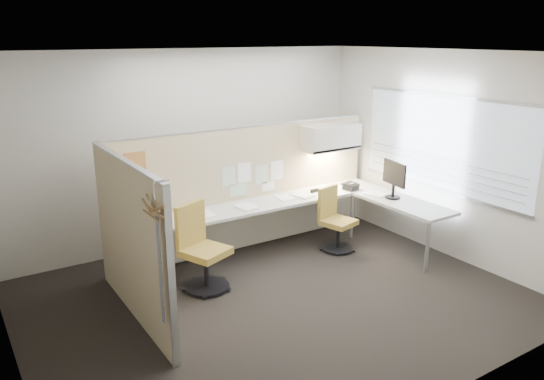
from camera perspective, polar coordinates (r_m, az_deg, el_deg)
floor at (r=6.35m, az=0.37°, el=-11.63°), size 5.50×4.50×0.01m
ceiling at (r=5.61m, az=0.43°, el=14.61°), size 5.50×4.50×0.01m
wall_back at (r=7.75m, az=-8.79°, el=4.43°), size 5.50×0.02×2.80m
wall_front at (r=4.23m, az=17.47°, el=-6.31°), size 5.50×0.02×2.80m
wall_right at (r=7.64m, az=17.94°, el=3.66°), size 0.02×4.50×2.80m
window_pane at (r=7.60m, az=17.91°, el=4.74°), size 0.01×2.80×1.30m
partition_back at (r=7.56m, az=-2.78°, el=0.20°), size 4.10×0.06×1.75m
partition_left at (r=5.82m, az=-14.92°, el=-5.41°), size 0.06×2.20×1.75m
desk at (r=7.45m, az=1.62°, el=-2.23°), size 4.00×2.07×0.73m
overhead_bin at (r=7.99m, az=6.36°, el=5.69°), size 0.90×0.36×0.38m
task_light_strip at (r=8.03m, az=6.31°, el=4.22°), size 0.60×0.06×0.02m
pinned_papers at (r=7.53m, az=-2.14°, el=1.38°), size 1.01×0.00×0.47m
poster at (r=6.76m, az=-14.51°, el=2.51°), size 0.28×0.00×0.35m
chair_left at (r=6.47m, az=-7.67°, el=-6.46°), size 0.63×0.65×1.04m
chair_right at (r=7.62m, az=6.76°, el=-3.36°), size 0.51×0.53×0.90m
monitor at (r=7.69m, az=12.99°, el=1.32°), size 0.21×0.50×0.53m
phone at (r=8.06m, az=8.45°, el=0.38°), size 0.25×0.23×0.12m
stapler at (r=7.88m, az=4.61°, el=-0.06°), size 0.14×0.05×0.05m
tape_dispenser at (r=7.96m, az=5.91°, el=0.10°), size 0.11×0.09×0.06m
coat_hook at (r=4.71m, az=-12.48°, el=-3.32°), size 0.18×0.44×1.32m
paper_stack_0 at (r=6.72m, az=-12.35°, el=-3.46°), size 0.26×0.32×0.03m
paper_stack_1 at (r=6.94m, az=-7.31°, el=-2.59°), size 0.24×0.31×0.02m
paper_stack_2 at (r=7.14m, az=-2.77°, el=-1.85°), size 0.27×0.33×0.03m
paper_stack_3 at (r=7.59m, az=1.40°, el=-0.81°), size 0.25×0.32×0.01m
paper_stack_4 at (r=7.68m, az=3.29°, el=-0.58°), size 0.30×0.35×0.03m
paper_stack_5 at (r=7.89m, az=11.08°, el=-0.43°), size 0.31×0.36×0.02m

